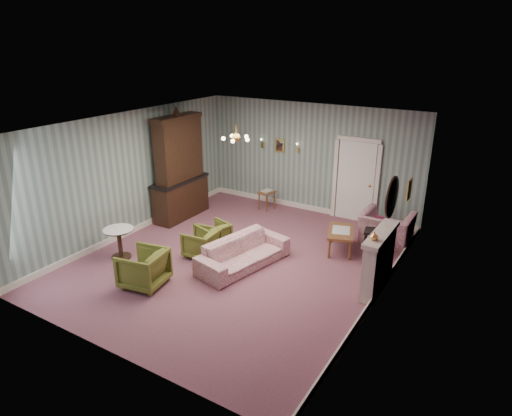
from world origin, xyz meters
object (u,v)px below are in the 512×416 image
Objects in this scene: olive_chair_c at (213,234)px; sofa_chintz at (243,248)px; olive_chair_b at (201,242)px; side_table_black at (373,243)px; wingback_chair at (387,223)px; dresser at (179,165)px; coffee_table at (340,240)px; olive_chair_a at (143,267)px; fireplace at (379,261)px; pedestal_table at (120,243)px.

sofa_chintz is (1.05, -0.38, 0.08)m from olive_chair_c.
side_table_black is at bearing 116.94° from olive_chair_b.
dresser reaches higher than wingback_chair.
sofa_chintz reaches higher than olive_chair_b.
olive_chair_a is at bearing -128.39° from coffee_table.
fireplace reaches higher than sofa_chintz.
olive_chair_b is 1.03× the size of olive_chair_c.
side_table_black is (3.32, 3.52, -0.11)m from olive_chair_a.
dresser reaches higher than pedestal_table.
wingback_chair is 2.14m from fireplace.
olive_chair_b is at bearing -144.06° from coffee_table.
fireplace is at bearing -69.17° from side_table_black.
olive_chair_c is 3.96m from wingback_chair.
olive_chair_b is 0.33× the size of sofa_chintz.
olive_chair_a is 1.17× the size of pedestal_table.
sofa_chintz is 2.69m from fireplace.
coffee_table is (2.48, 1.79, -0.09)m from olive_chair_b.
dresser reaches higher than fireplace.
dresser is 2.02× the size of fireplace.
olive_chair_a is 0.57× the size of fireplace.
olive_chair_a is at bearing 52.07° from wingback_chair.
fireplace is at bearing 109.70° from olive_chair_a.
fireplace is (5.51, -0.91, -0.83)m from dresser.
olive_chair_c is at bearing -152.22° from coffee_table.
coffee_table is at bearing 35.26° from pedestal_table.
sofa_chintz is at bearing -138.58° from side_table_black.
olive_chair_c is 0.58× the size of wingback_chair.
pedestal_table reaches higher than side_table_black.
pedestal_table is (-1.40, -1.44, 0.01)m from olive_chair_c.
wingback_chair is at bearing 38.56° from pedestal_table.
sofa_chintz is at bearing -27.07° from dresser.
olive_chair_b is 4.22m from wingback_chair.
sofa_chintz reaches higher than coffee_table.
dresser is 4.50m from coffee_table.
olive_chair_b is 0.24× the size of dresser.
wingback_chair is at bearing 131.57° from olive_chair_a.
dresser is at bearing 13.53° from wingback_chair.
pedestal_table is at bearing 38.95° from wingback_chair.
sofa_chintz is 2.25m from coffee_table.
sofa_chintz is at bearing 90.07° from olive_chair_b.
olive_chair_a reaches higher than coffee_table.
fireplace reaches higher than olive_chair_b.
coffee_table is at bearing 120.83° from olive_chair_b.
pedestal_table is (-4.58, -2.94, 0.05)m from side_table_black.
coffee_table is at bearing 3.02° from dresser.
wingback_chair is at bearing -27.00° from sofa_chintz.
olive_chair_b is 1.02m from sofa_chintz.
olive_chair_c is at bearing 82.99° from sofa_chintz.
sofa_chintz is 2.12× the size of coffee_table.
olive_chair_c is 0.67× the size of coffee_table.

